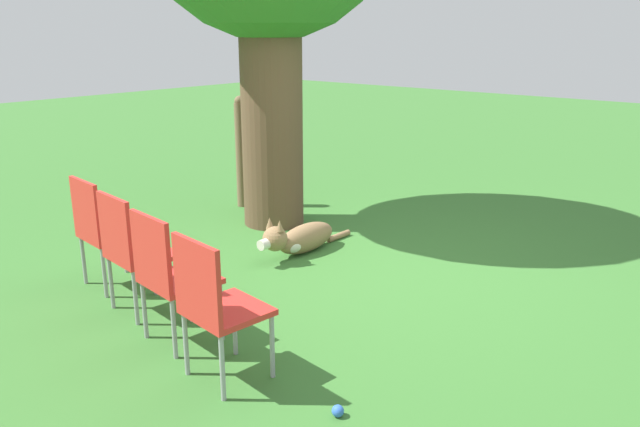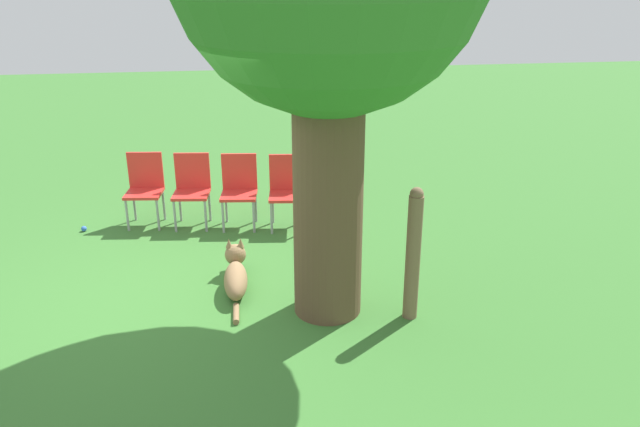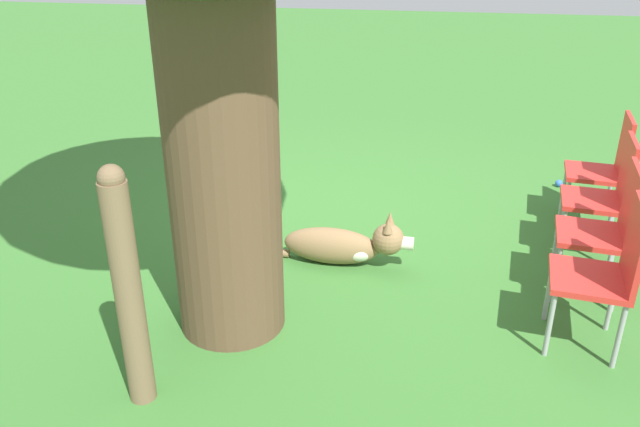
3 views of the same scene
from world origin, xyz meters
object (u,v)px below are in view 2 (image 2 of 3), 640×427
at_px(dog, 236,274).
at_px(fence_post, 413,254).
at_px(red_chair_1, 192,185).
at_px(red_chair_3, 287,187).
at_px(red_chair_0, 145,185).
at_px(red_chair_2, 239,186).
at_px(tennis_ball, 84,229).

height_order(dog, fence_post, fence_post).
distance_m(red_chair_1, red_chair_3, 1.21).
relative_size(red_chair_0, red_chair_2, 1.00).
distance_m(red_chair_0, red_chair_2, 1.21).
distance_m(red_chair_0, red_chair_1, 0.60).
height_order(red_chair_1, red_chair_3, same).
relative_size(red_chair_1, red_chair_3, 1.00).
xyz_separation_m(red_chair_1, red_chair_3, (0.24, 1.18, 0.00)).
bearing_deg(red_chair_1, fence_post, 45.31).
bearing_deg(red_chair_2, fence_post, 37.74).
xyz_separation_m(fence_post, red_chair_0, (-2.75, -2.70, -0.13)).
height_order(red_chair_0, red_chair_1, same).
bearing_deg(red_chair_0, fence_post, 51.07).
xyz_separation_m(red_chair_3, tennis_ball, (-0.17, -2.55, -0.49)).
bearing_deg(tennis_ball, dog, 46.57).
height_order(fence_post, red_chair_2, fence_post).
height_order(fence_post, red_chair_3, fence_post).
bearing_deg(red_chair_1, dog, 21.80).
relative_size(fence_post, tennis_ball, 19.03).
bearing_deg(fence_post, red_chair_2, -148.79).
xyz_separation_m(dog, tennis_ball, (-1.76, -1.86, -0.12)).
distance_m(fence_post, red_chair_3, 2.57).
bearing_deg(fence_post, red_chair_1, -141.22).
xyz_separation_m(fence_post, red_chair_3, (-2.39, -0.93, -0.13)).
xyz_separation_m(red_chair_0, red_chair_1, (0.12, 0.59, 0.00)).
bearing_deg(tennis_ball, red_chair_0, 103.13).
distance_m(red_chair_3, tennis_ball, 2.60).
relative_size(dog, tennis_ball, 18.06).
distance_m(red_chair_0, red_chair_3, 1.81).
bearing_deg(red_chair_2, red_chair_0, -94.76).
bearing_deg(tennis_ball, red_chair_1, 92.61).
xyz_separation_m(fence_post, red_chair_1, (-2.63, -2.11, -0.13)).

